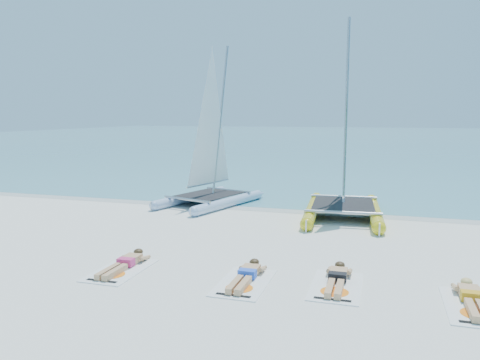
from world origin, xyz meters
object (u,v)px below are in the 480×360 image
(towel_b, at_px, (244,283))
(towel_d, at_px, (473,307))
(towel_a, at_px, (121,270))
(sunbather_d, at_px, (472,297))
(sunbather_b, at_px, (247,275))
(towel_c, at_px, (336,286))
(catamaran_yellow, at_px, (345,150))
(sunbather_c, at_px, (337,278))
(catamaran_blue, at_px, (211,156))
(sunbather_a, at_px, (125,263))

(towel_b, bearing_deg, towel_d, 0.28)
(towel_a, distance_m, sunbather_d, 7.23)
(sunbather_b, xyz_separation_m, towel_c, (1.85, 0.16, -0.11))
(towel_b, bearing_deg, towel_c, 10.73)
(catamaran_yellow, distance_m, towel_d, 8.47)
(sunbather_c, bearing_deg, towel_a, -172.91)
(catamaran_blue, xyz_separation_m, sunbather_d, (8.04, -7.74, -1.79))
(sunbather_c, distance_m, towel_d, 2.55)
(towel_a, height_order, towel_c, same)
(sunbather_a, bearing_deg, sunbather_d, 0.53)
(sunbather_a, bearing_deg, towel_b, -2.89)
(towel_a, relative_size, towel_b, 1.00)
(sunbather_c, bearing_deg, towel_c, -90.00)
(sunbather_a, bearing_deg, catamaran_yellow, 60.22)
(catamaran_blue, xyz_separation_m, sunbather_b, (3.70, -7.76, -1.79))
(sunbather_c, height_order, sunbather_d, same)
(catamaran_blue, relative_size, sunbather_a, 3.70)
(catamaran_blue, bearing_deg, sunbather_a, -66.99)
(towel_d, bearing_deg, sunbather_d, 90.00)
(catamaran_blue, xyz_separation_m, towel_d, (8.04, -7.93, -1.89))
(catamaran_yellow, xyz_separation_m, towel_b, (-1.41, -7.65, -2.23))
(towel_b, relative_size, sunbather_c, 1.07)
(towel_a, bearing_deg, catamaran_blue, 95.79)
(catamaran_blue, xyz_separation_m, towel_c, (5.55, -7.60, -1.89))
(catamaran_yellow, relative_size, sunbather_c, 4.13)
(sunbather_a, relative_size, sunbather_b, 1.00)
(towel_c, height_order, towel_d, same)
(sunbather_a, height_order, sunbather_b, same)
(catamaran_yellow, xyz_separation_m, sunbather_a, (-4.29, -7.51, -2.12))
(towel_a, relative_size, towel_c, 1.00)
(towel_a, xyz_separation_m, towel_c, (4.74, 0.40, 0.00))
(towel_a, xyz_separation_m, sunbather_d, (7.23, 0.26, 0.11))
(towel_b, bearing_deg, catamaran_yellow, 79.56)
(catamaran_blue, bearing_deg, towel_b, -48.00)
(catamaran_yellow, distance_m, sunbather_b, 7.88)
(sunbather_b, xyz_separation_m, towel_d, (4.34, -0.17, -0.11))
(sunbather_a, height_order, towel_d, sunbather_a)
(catamaran_blue, distance_m, sunbather_c, 9.43)
(towel_c, xyz_separation_m, towel_d, (2.49, -0.33, 0.00))
(towel_b, relative_size, sunbather_d, 1.07)
(catamaran_yellow, height_order, sunbather_b, catamaran_yellow)
(towel_c, distance_m, towel_d, 2.51)
(towel_c, distance_m, sunbather_d, 2.50)
(towel_a, bearing_deg, towel_d, 0.53)
(catamaran_blue, relative_size, catamaran_yellow, 0.90)
(catamaran_blue, distance_m, towel_d, 11.45)
(towel_a, height_order, sunbather_a, sunbather_a)
(sunbather_a, distance_m, sunbather_d, 7.23)
(towel_a, height_order, sunbather_b, sunbather_b)
(sunbather_d, bearing_deg, towel_a, -177.94)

